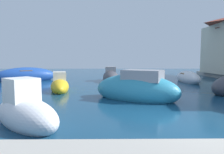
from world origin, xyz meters
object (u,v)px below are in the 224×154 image
Objects in this scene: moored_boat_1 at (136,89)px; moored_boat_2 at (60,85)px; moored_boat_3 at (26,76)px; moored_boat_5 at (111,77)px; moored_boat_8 at (26,112)px; moored_boat_4 at (188,78)px.

moored_boat_2 is (-4.89, 2.99, -0.17)m from moored_boat_1.
moored_boat_5 reaches higher than moored_boat_3.
moored_boat_5 is 13.08m from moored_boat_8.
moored_boat_2 is at bearing -63.21° from moored_boat_4.
moored_boat_3 is (-9.97, 9.39, -0.07)m from moored_boat_1.
moored_boat_2 is 7.10m from moored_boat_8.
moored_boat_5 is at bearing 133.45° from moored_boat_2.
moored_boat_3 is at bearing -97.30° from moored_boat_5.
moored_boat_1 is at bearing -34.97° from moored_boat_4.
moored_boat_1 is 5.84m from moored_boat_8.
moored_boat_8 is at bearing 72.48° from moored_boat_1.
moored_boat_2 is 1.14× the size of moored_boat_8.
moored_boat_3 is at bearing 154.88° from moored_boat_8.
moored_boat_4 is (6.05, 8.04, -0.18)m from moored_boat_1.
moored_boat_5 is at bearing -52.89° from moored_boat_1.
moored_boat_3 is 8.63m from moored_boat_5.
moored_boat_1 is 1.54× the size of moored_boat_8.
moored_boat_1 is at bearing -69.02° from moored_boat_3.
moored_boat_4 is 7.44m from moored_boat_5.
moored_boat_4 is 1.04× the size of moored_boat_5.
moored_boat_8 reaches higher than moored_boat_2.
moored_boat_5 is at bearing -93.11° from moored_boat_4.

